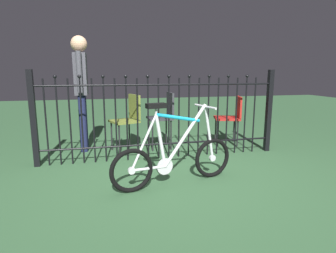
# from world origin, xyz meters

# --- Properties ---
(ground_plane) EXTENTS (20.00, 20.00, 0.00)m
(ground_plane) POSITION_xyz_m (0.00, 0.00, 0.00)
(ground_plane) COLOR #335B37
(iron_fence) EXTENTS (3.37, 0.07, 1.23)m
(iron_fence) POSITION_xyz_m (-0.05, 0.73, 0.62)
(iron_fence) COLOR black
(iron_fence) RESTS_ON ground
(bicycle) EXTENTS (1.41, 0.46, 0.89)m
(bicycle) POSITION_xyz_m (-0.07, -0.24, 0.31)
(bicycle) COLOR black
(bicycle) RESTS_ON ground
(chair_charcoal) EXTENTS (0.38, 0.38, 0.89)m
(chair_charcoal) POSITION_xyz_m (0.15, 1.25, 0.55)
(chair_charcoal) COLOR black
(chair_charcoal) RESTS_ON ground
(chair_olive) EXTENTS (0.48, 0.48, 0.86)m
(chair_olive) POSITION_xyz_m (-0.42, 1.24, 0.53)
(chair_olive) COLOR black
(chair_olive) RESTS_ON ground
(chair_red) EXTENTS (0.49, 0.49, 0.81)m
(chair_red) POSITION_xyz_m (1.28, 1.23, 0.50)
(chair_red) COLOR black
(chair_red) RESTS_ON ground
(person_visitor) EXTENTS (0.23, 0.48, 1.72)m
(person_visitor) POSITION_xyz_m (-1.10, 1.39, 1.04)
(person_visitor) COLOR #191E3F
(person_visitor) RESTS_ON ground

